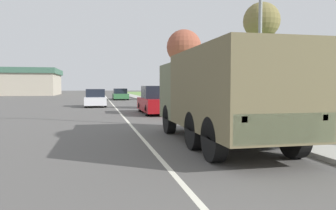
{
  "coord_description": "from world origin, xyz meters",
  "views": [
    {
      "loc": [
        -1.45,
        -0.26,
        1.71
      ],
      "look_at": [
        0.86,
        10.3,
        1.09
      ],
      "focal_mm": 35.0,
      "sensor_mm": 36.0,
      "label": 1
    }
  ],
  "objects_px": {
    "lamp_post": "(256,11)",
    "car_second_ahead": "(95,99)",
    "car_third_ahead": "(120,95)",
    "military_truck": "(221,92)",
    "car_nearest_ahead": "(156,101)"
  },
  "relations": [
    {
      "from": "military_truck",
      "to": "car_nearest_ahead",
      "type": "bearing_deg",
      "value": 89.72
    },
    {
      "from": "car_nearest_ahead",
      "to": "car_second_ahead",
      "type": "relative_size",
      "value": 1.24
    },
    {
      "from": "military_truck",
      "to": "lamp_post",
      "type": "distance_m",
      "value": 4.7
    },
    {
      "from": "military_truck",
      "to": "car_nearest_ahead",
      "type": "distance_m",
      "value": 11.13
    },
    {
      "from": "car_third_ahead",
      "to": "car_second_ahead",
      "type": "bearing_deg",
      "value": -102.44
    },
    {
      "from": "car_second_ahead",
      "to": "car_third_ahead",
      "type": "relative_size",
      "value": 0.93
    },
    {
      "from": "car_third_ahead",
      "to": "military_truck",
      "type": "bearing_deg",
      "value": -88.82
    },
    {
      "from": "car_nearest_ahead",
      "to": "military_truck",
      "type": "bearing_deg",
      "value": -90.28
    },
    {
      "from": "car_second_ahead",
      "to": "military_truck",
      "type": "bearing_deg",
      "value": -78.99
    },
    {
      "from": "military_truck",
      "to": "car_nearest_ahead",
      "type": "xyz_separation_m",
      "value": [
        0.05,
        11.11,
        -0.77
      ]
    },
    {
      "from": "car_third_ahead",
      "to": "lamp_post",
      "type": "bearing_deg",
      "value": -84.13
    },
    {
      "from": "car_third_ahead",
      "to": "lamp_post",
      "type": "height_order",
      "value": "lamp_post"
    },
    {
      "from": "military_truck",
      "to": "car_second_ahead",
      "type": "relative_size",
      "value": 1.78
    },
    {
      "from": "lamp_post",
      "to": "car_second_ahead",
      "type": "bearing_deg",
      "value": 110.47
    },
    {
      "from": "car_second_ahead",
      "to": "lamp_post",
      "type": "height_order",
      "value": "lamp_post"
    }
  ]
}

